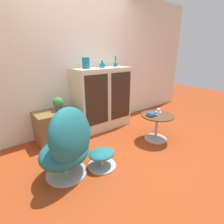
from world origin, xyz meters
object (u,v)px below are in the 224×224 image
potted_plant (58,103)px  teacup (159,111)px  vase_inner_right (116,64)px  vase_inner_left (102,65)px  sideboard (102,99)px  egg_chair (68,145)px  book_stack (152,114)px  tv_console (56,126)px  ottoman (102,157)px  coffee_table (157,124)px  vase_leftmost (86,63)px

potted_plant → teacup: bearing=-34.2°
vase_inner_right → vase_inner_left: bearing=-180.0°
sideboard → egg_chair: size_ratio=1.29×
teacup → book_stack: size_ratio=0.62×
tv_console → egg_chair: size_ratio=0.70×
teacup → egg_chair: bearing=-179.0°
ottoman → potted_plant: potted_plant is taller
ottoman → vase_inner_left: size_ratio=3.07×
book_stack → sideboard: bearing=107.1°
egg_chair → potted_plant: bearing=72.9°
ottoman → book_stack: bearing=4.6°
coffee_table → book_stack: 0.22m
coffee_table → book_stack: book_stack is taller
teacup → coffee_table: bearing=-148.2°
coffee_table → vase_inner_right: size_ratio=2.83×
egg_chair → vase_inner_left: (1.21, 0.99, 0.80)m
sideboard → tv_console: (-0.97, 0.01, -0.33)m
vase_inner_right → potted_plant: size_ratio=0.87×
egg_chair → sideboard: bearing=39.6°
potted_plant → vase_inner_left: bearing=-0.5°
egg_chair → coffee_table: size_ratio=1.65×
coffee_table → vase_inner_left: vase_inner_left is taller
sideboard → vase_inner_left: size_ratio=9.47×
vase_inner_right → book_stack: 1.25m
ottoman → book_stack: size_ratio=2.34×
vase_inner_left → book_stack: size_ratio=0.76×
coffee_table → vase_inner_right: vase_inner_right is taller
vase_inner_left → sideboard: bearing=-167.4°
sideboard → potted_plant: bearing=179.3°
tv_console → ottoman: (0.19, -1.09, -0.11)m
vase_leftmost → book_stack: 1.43m
sideboard → tv_console: sideboard is taller
ottoman → vase_inner_left: (0.80, 1.09, 1.08)m
teacup → vase_inner_right: bearing=102.0°
vase_leftmost → vase_inner_left: size_ratio=1.51×
coffee_table → vase_leftmost: 1.61m
egg_chair → vase_leftmost: vase_leftmost is taller
vase_inner_left → book_stack: (0.29, -1.00, -0.75)m
potted_plant → teacup: (1.42, -0.97, -0.17)m
sideboard → vase_inner_left: (0.02, 0.00, 0.63)m
ottoman → book_stack: (1.09, 0.09, 0.33)m
vase_inner_left → coffee_table: bearing=-69.3°
sideboard → ottoman: (-0.78, -1.08, -0.44)m
vase_leftmost → book_stack: vase_leftmost is taller
coffee_table → vase_leftmost: (-0.74, 1.04, 0.99)m
vase_inner_right → book_stack: (-0.03, -1.00, -0.75)m
tv_console → coffee_table: tv_console is taller
egg_chair → coffee_table: bearing=-1.8°
ottoman → coffee_table: (1.19, 0.05, 0.14)m
vase_inner_left → vase_leftmost: bearing=180.0°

